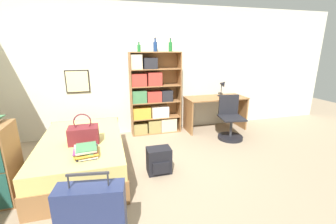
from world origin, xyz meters
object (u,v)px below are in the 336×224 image
object	(u,v)px
suitcase	(93,218)
backpack	(159,161)
handbag	(84,134)
bottle_green	(139,48)
bottle_clear	(170,46)
bookcase	(152,99)
desk_lamp	(223,86)
desk	(215,107)
bed	(83,155)
book_stack_on_bed	(86,151)
desk_chair	(230,125)
bottle_brown	(155,46)

from	to	relation	value
suitcase	backpack	xyz separation A→B (m)	(0.86, 1.11, -0.13)
handbag	bottle_green	bearing A→B (deg)	53.76
handbag	bottle_clear	world-z (taller)	bottle_clear
bookcase	desk_lamp	size ratio (longest dim) A/B	4.64
suitcase	desk	bearing A→B (deg)	45.96
bottle_green	bottle_clear	distance (m)	0.64
bed	book_stack_on_bed	xyz separation A→B (m)	(0.11, -0.57, 0.31)
bottle_green	desk_chair	distance (m)	2.34
desk_lamp	backpack	xyz separation A→B (m)	(-1.83, -1.55, -0.77)
bottle_brown	bottle_clear	xyz separation A→B (m)	(0.30, -0.03, -0.00)
book_stack_on_bed	bookcase	bearing A→B (deg)	56.75
desk	backpack	bearing A→B (deg)	-138.02
suitcase	handbag	bearing A→B (deg)	96.17
bed	bottle_brown	world-z (taller)	bottle_brown
bed	backpack	world-z (taller)	bed
bottle_brown	handbag	bearing A→B (deg)	-132.72
bed	desk_lamp	size ratio (longest dim) A/B	5.19
suitcase	bottle_clear	distance (m)	3.44
book_stack_on_bed	bottle_brown	bearing A→B (deg)	55.35
desk_chair	bottle_green	bearing A→B (deg)	157.95
bottle_green	desk_chair	world-z (taller)	bottle_green
suitcase	desk_lamp	bearing A→B (deg)	44.69
bottle_brown	desk_chair	size ratio (longest dim) A/B	0.31
bottle_brown	bottle_clear	size ratio (longest dim) A/B	1.02
bottle_clear	backpack	distance (m)	2.36
bottle_green	desk	bearing A→B (deg)	-3.66
desk_lamp	desk_chair	size ratio (longest dim) A/B	0.42
bed	handbag	world-z (taller)	handbag
suitcase	desk_chair	size ratio (longest dim) A/B	0.90
handbag	bed	bearing A→B (deg)	109.07
desk_chair	backpack	world-z (taller)	desk_chair
bookcase	backpack	bearing A→B (deg)	-98.56
bookcase	desk	distance (m)	1.41
bottle_brown	desk	xyz separation A→B (m)	(1.29, -0.19, -1.27)
desk	bottle_clear	bearing A→B (deg)	171.24
desk	bottle_brown	bearing A→B (deg)	171.79
book_stack_on_bed	backpack	xyz separation A→B (m)	(0.95, 0.21, -0.37)
bed	book_stack_on_bed	distance (m)	0.66
bottle_green	backpack	world-z (taller)	bottle_green
desk_lamp	bottle_clear	bearing A→B (deg)	177.02
handbag	desk	size ratio (longest dim) A/B	0.31
bookcase	book_stack_on_bed	bearing A→B (deg)	-123.25
bottle_green	backpack	bearing A→B (deg)	-90.02
suitcase	bookcase	size ratio (longest dim) A/B	0.46
bottle_green	desk	distance (m)	2.05
bottle_brown	desk	world-z (taller)	bottle_brown
bed	desk	xyz separation A→B (m)	(2.68, 1.10, 0.27)
bed	bottle_green	size ratio (longest dim) A/B	10.33
suitcase	bottle_brown	distance (m)	3.34
bottle_green	desk	xyz separation A→B (m)	(1.63, -0.10, -1.24)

